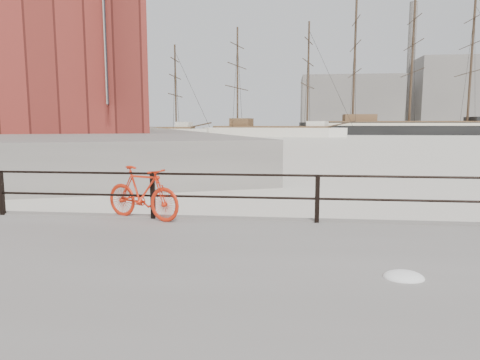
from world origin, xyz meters
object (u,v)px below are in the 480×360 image
(bicycle, at_px, (142,193))
(schooner_mid, at_px, (271,136))
(schooner_left, at_px, (149,137))
(workboat_far, at_px, (55,143))
(barque_black, at_px, (408,135))

(bicycle, bearing_deg, schooner_mid, 111.70)
(bicycle, distance_m, schooner_left, 71.39)
(bicycle, distance_m, workboat_far, 50.27)
(bicycle, bearing_deg, barque_black, 93.37)
(schooner_mid, relative_size, schooner_left, 1.36)
(schooner_left, height_order, workboat_far, schooner_left)
(barque_black, bearing_deg, schooner_left, -157.10)
(schooner_left, xyz_separation_m, workboat_far, (-4.14, -25.03, 0.00))
(bicycle, xyz_separation_m, barque_black, (29.87, 90.28, -0.92))
(schooner_mid, distance_m, workboat_far, 41.35)
(schooner_mid, relative_size, workboat_far, 3.05)
(workboat_far, bearing_deg, barque_black, 7.86)
(bicycle, xyz_separation_m, schooner_mid, (-0.03, 74.74, -0.92))
(workboat_far, bearing_deg, schooner_left, 48.30)
(workboat_far, bearing_deg, schooner_mid, 18.21)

